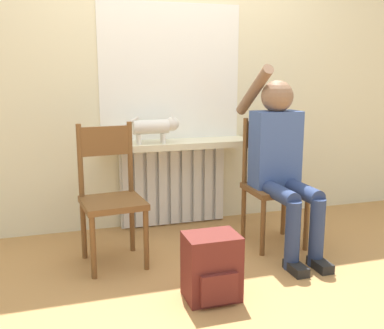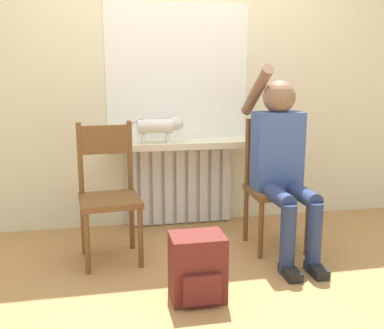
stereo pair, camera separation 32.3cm
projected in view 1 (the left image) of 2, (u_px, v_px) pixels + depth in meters
The scene contains 10 objects.
ground_plane at pixel (222, 282), 2.78m from camera, with size 12.00×12.00×0.00m, color #B27F47.
wall_with_window at pixel (170, 63), 3.66m from camera, with size 7.00×0.06×2.70m.
radiator at pixel (173, 185), 3.79m from camera, with size 0.90×0.08×0.68m.
windowsill at pixel (177, 144), 3.61m from camera, with size 1.22×0.32×0.05m.
window_glass at pixel (171, 72), 3.64m from camera, with size 1.17×0.01×1.09m.
chair_left at pixel (111, 194), 2.99m from camera, with size 0.43×0.43×0.94m.
chair_right at pixel (272, 182), 3.34m from camera, with size 0.40×0.40×0.94m.
person at pixel (281, 156), 3.19m from camera, with size 0.36×1.00×1.33m.
cat at pixel (156, 126), 3.47m from camera, with size 0.50×0.11×0.22m.
backpack at pixel (212, 267), 2.55m from camera, with size 0.30×0.26×0.38m.
Camera 1 is at (-0.94, -2.41, 1.27)m, focal length 42.00 mm.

